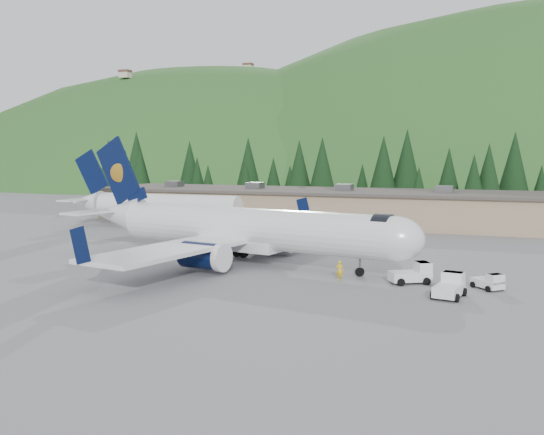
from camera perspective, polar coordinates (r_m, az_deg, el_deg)
The scene contains 9 objects.
ground at distance 59.33m, azimuth -2.04°, elevation -4.41°, with size 600.00×600.00×0.00m, color slate.
airliner at distance 59.43m, azimuth -2.96°, elevation -1.10°, with size 38.12×35.98×12.69m.
second_airliner at distance 89.75m, azimuth -11.39°, elevation 1.15°, with size 27.50×11.00×10.05m.
baggage_tug_a at distance 51.88m, azimuth 13.17°, elevation -5.18°, with size 3.72×3.19×1.78m.
baggage_tug_b at distance 51.19m, azimuth 19.79°, elevation -5.74°, with size 2.70×2.76×1.37m.
baggage_tug_c at distance 47.69m, azimuth 16.41°, elevation -6.24°, with size 2.51×3.59×1.78m.
terminal_building at distance 96.22m, azimuth 3.90°, elevation 1.15°, with size 71.00×17.00×6.10m.
ramp_worker at distance 51.93m, azimuth 6.39°, elevation -4.97°, with size 0.63×0.41×1.73m, color yellow.
tree_line at distance 119.18m, azimuth 6.24°, elevation 4.41°, with size 112.84×19.16×14.42m.
Camera 1 is at (22.46, -53.86, 10.68)m, focal length 40.00 mm.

